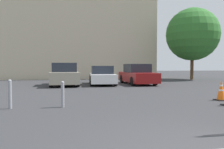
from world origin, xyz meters
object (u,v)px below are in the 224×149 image
Objects in this scene: parked_car_second at (102,76)px; parked_car_third at (137,75)px; bollard_nearest at (63,93)px; traffic_cone_fourth at (221,90)px; bollard_second at (10,93)px; parked_car_nearest at (64,75)px.

parked_car_third is (2.70, 0.04, 0.05)m from parked_car_second.
traffic_cone_fourth is at bearing 4.91° from bollard_nearest.
traffic_cone_fourth is at bearing 3.88° from bollard_second.
bollard_second is (-1.64, -0.00, 0.04)m from bollard_nearest.
parked_car_third is at bearing 52.80° from bollard_second.
parked_car_third is at bearing -177.34° from parked_car_second.
parked_car_third is at bearing 179.44° from parked_car_nearest.
parked_car_third is 10.03m from bollard_nearest.
parked_car_third reaches higher than bollard_nearest.
bollard_nearest is at bearing 89.24° from parked_car_nearest.
parked_car_nearest is at bearing 129.70° from traffic_cone_fourth.
bollard_second is (-6.61, -8.71, -0.20)m from parked_car_third.
parked_car_third is (-1.16, 8.18, 0.30)m from traffic_cone_fourth.
parked_car_nearest is 8.51m from bollard_second.
parked_car_nearest is 5.41m from parked_car_third.
bollard_second reaches higher than bollard_nearest.
parked_car_third reaches higher than parked_car_second.
parked_car_nearest is 8.43m from bollard_nearest.
traffic_cone_fourth is 9.01m from parked_car_second.
parked_car_third is 4.90× the size of bollard_second.
bollard_nearest is (-2.28, -8.67, -0.18)m from parked_car_second.
parked_car_nearest is 2.71m from parked_car_second.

